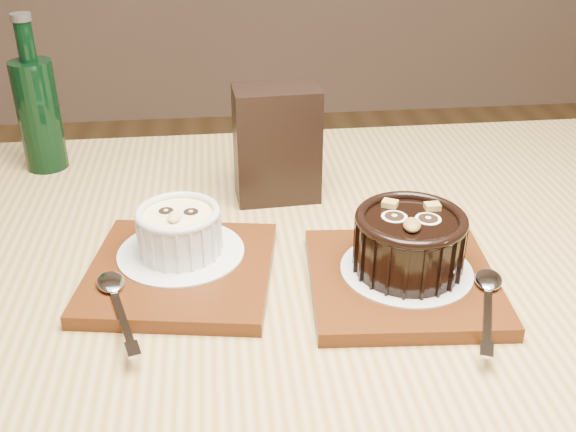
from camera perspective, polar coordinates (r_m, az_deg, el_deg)
name	(u,v)px	position (r m, az deg, el deg)	size (l,w,h in m)	color
table	(305,347)	(0.74, 1.41, -11.03)	(1.20, 0.80, 0.75)	olive
tray_left	(180,272)	(0.69, -9.09, -4.69)	(0.18, 0.18, 0.01)	#50250D
doily_left	(181,252)	(0.70, -9.04, -3.02)	(0.13, 0.13, 0.00)	silver
ramekin_white	(179,229)	(0.69, -9.21, -1.08)	(0.09, 0.09, 0.05)	silver
spoon_left	(117,302)	(0.64, -14.26, -7.06)	(0.03, 0.13, 0.01)	silver
tray_right	(402,281)	(0.67, 9.65, -5.43)	(0.18, 0.18, 0.01)	#50250D
doily_right	(406,270)	(0.68, 9.99, -4.49)	(0.13, 0.13, 0.00)	silver
ramekin_dark	(409,240)	(0.66, 10.23, -2.00)	(0.11, 0.11, 0.06)	black
spoon_right	(488,300)	(0.65, 16.57, -6.84)	(0.03, 0.13, 0.01)	silver
condiment_stand	(277,144)	(0.81, -0.95, 6.10)	(0.10, 0.06, 0.14)	black
green_bottle	(38,111)	(0.95, -20.38, 8.33)	(0.05, 0.05, 0.20)	black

